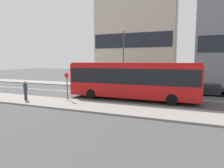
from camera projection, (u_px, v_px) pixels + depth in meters
ground_plane at (76, 92)px, 23.73m from camera, size 120.00×120.00×0.00m
sidewalk_near at (38, 101)px, 17.98m from camera, size 44.00×3.50×0.13m
sidewalk_far at (99, 85)px, 29.46m from camera, size 44.00×3.50×0.13m
lane_centerline at (76, 92)px, 23.73m from camera, size 41.80×0.16×0.01m
apartment_block_left_tower at (136, 6)px, 31.59m from camera, size 12.64×4.47×24.53m
city_bus at (132, 79)px, 18.64m from camera, size 12.12×2.52×3.48m
parked_car_0 at (208, 89)px, 21.32m from camera, size 4.55×1.70×1.28m
pedestrian_near_stop at (25, 89)px, 17.96m from camera, size 0.35×0.34×1.73m
bus_stop_sign at (67, 84)px, 18.15m from camera, size 0.44×0.12×2.48m
street_lamp at (124, 52)px, 26.29m from camera, size 0.36×0.36×7.69m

